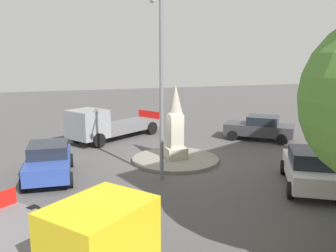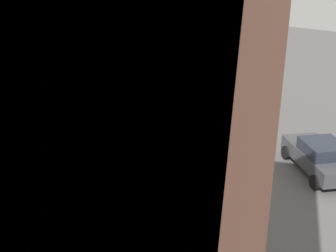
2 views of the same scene
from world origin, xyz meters
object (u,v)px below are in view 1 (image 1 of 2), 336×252
object	(u,v)px
monument	(175,125)
car_dark_grey_passing	(260,128)
truck_grey_approaching	(106,125)
streetlamp	(161,64)
car_blue_waiting	(49,160)
car_white_near_island	(309,168)
truck_yellow_far_side	(69,243)

from	to	relation	value
monument	car_dark_grey_passing	world-z (taller)	monument
car_dark_grey_passing	truck_grey_approaching	xyz separation A→B (m)	(-2.81, -9.23, 0.20)
streetlamp	truck_grey_approaching	size ratio (longest dim) A/B	1.27
monument	truck_grey_approaching	world-z (taller)	monument
car_blue_waiting	car_dark_grey_passing	xyz separation A→B (m)	(-3.40, 12.64, -0.00)
car_dark_grey_passing	car_blue_waiting	bearing A→B (deg)	-74.92
car_blue_waiting	car_dark_grey_passing	world-z (taller)	car_dark_grey_passing
streetlamp	car_dark_grey_passing	bearing A→B (deg)	122.33
car_white_near_island	truck_grey_approaching	size ratio (longest dim) A/B	0.68
truck_yellow_far_side	car_blue_waiting	bearing A→B (deg)	-177.15
monument	car_white_near_island	bearing A→B (deg)	36.50
car_white_near_island	truck_grey_approaching	distance (m)	12.52
streetlamp	truck_grey_approaching	xyz separation A→B (m)	(-7.90, -1.17, -3.92)
streetlamp	truck_grey_approaching	world-z (taller)	streetlamp
streetlamp	car_blue_waiting	world-z (taller)	streetlamp
car_blue_waiting	car_white_near_island	size ratio (longest dim) A/B	0.95
monument	streetlamp	bearing A→B (deg)	-31.72
streetlamp	car_white_near_island	size ratio (longest dim) A/B	1.87
streetlamp	car_blue_waiting	size ratio (longest dim) A/B	1.97
streetlamp	car_blue_waiting	distance (m)	6.38
car_blue_waiting	car_white_near_island	xyz separation A→B (m)	(4.51, 9.87, 0.03)
streetlamp	car_blue_waiting	bearing A→B (deg)	-110.32
car_blue_waiting	truck_grey_approaching	xyz separation A→B (m)	(-6.21, 3.41, 0.19)
truck_grey_approaching	car_white_near_island	bearing A→B (deg)	31.05
monument	car_blue_waiting	distance (m)	6.16
car_blue_waiting	truck_yellow_far_side	bearing A→B (deg)	2.85
car_blue_waiting	truck_yellow_far_side	world-z (taller)	truck_yellow_far_side
car_white_near_island	car_dark_grey_passing	bearing A→B (deg)	160.72
car_white_near_island	truck_grey_approaching	bearing A→B (deg)	-148.95
streetlamp	truck_yellow_far_side	bearing A→B (deg)	-33.87
car_blue_waiting	car_white_near_island	distance (m)	10.85
car_blue_waiting	truck_grey_approaching	size ratio (longest dim) A/B	0.64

